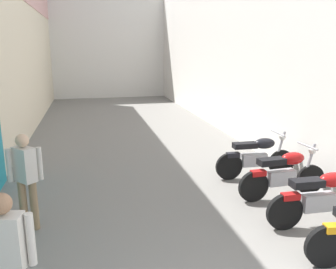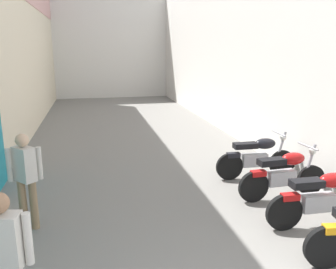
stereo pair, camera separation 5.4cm
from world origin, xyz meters
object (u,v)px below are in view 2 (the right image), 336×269
motorcycle_second (322,197)px  motorcycle_third (284,173)px  pedestrian_mid_alley (25,175)px  motorcycle_fourth (257,156)px  pedestrian_by_doorway (5,258)px

motorcycle_second → motorcycle_third: (-0.00, 1.13, 0.00)m
motorcycle_second → motorcycle_third: 1.13m
motorcycle_second → pedestrian_mid_alley: 4.68m
pedestrian_mid_alley → motorcycle_fourth: bearing=16.3°
pedestrian_mid_alley → motorcycle_second: bearing=-11.3°
pedestrian_mid_alley → motorcycle_third: bearing=2.7°
motorcycle_fourth → pedestrian_mid_alley: bearing=-163.7°
motorcycle_second → motorcycle_fourth: (-0.00, 2.26, 0.00)m
motorcycle_second → motorcycle_fourth: 2.26m
motorcycle_second → pedestrian_by_doorway: bearing=-162.4°
pedestrian_by_doorway → pedestrian_mid_alley: same height
motorcycle_fourth → pedestrian_mid_alley: (-4.57, -1.34, 0.42)m
motorcycle_third → pedestrian_mid_alley: 4.59m
motorcycle_second → motorcycle_third: same height
motorcycle_fourth → pedestrian_by_doorway: bearing=-140.2°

